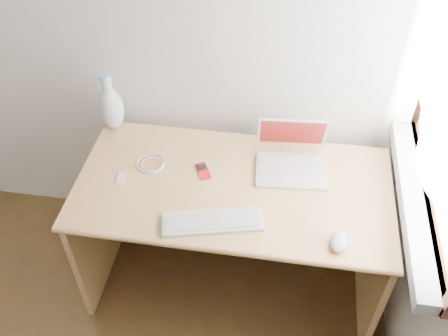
% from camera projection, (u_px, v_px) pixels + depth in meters
% --- Properties ---
extents(desk, '(1.33, 0.67, 0.70)m').
position_uv_depth(desk, '(235.00, 203.00, 2.30)').
color(desk, '#DDB56B').
rests_on(desk, floor).
extents(laptop, '(0.32, 0.27, 0.20)m').
position_uv_depth(laptop, '(292.00, 158.00, 2.15)').
color(laptop, silver).
rests_on(laptop, desk).
extents(external_keyboard, '(0.41, 0.21, 0.02)m').
position_uv_depth(external_keyboard, '(212.00, 222.00, 1.95)').
color(external_keyboard, white).
rests_on(external_keyboard, desk).
extents(mouse, '(0.09, 0.12, 0.04)m').
position_uv_depth(mouse, '(339.00, 242.00, 1.87)').
color(mouse, silver).
rests_on(mouse, desk).
extents(ipod, '(0.09, 0.11, 0.01)m').
position_uv_depth(ipod, '(203.00, 171.00, 2.16)').
color(ipod, '#B30C18').
rests_on(ipod, desk).
extents(cable_coil, '(0.16, 0.16, 0.01)m').
position_uv_depth(cable_coil, '(151.00, 163.00, 2.19)').
color(cable_coil, white).
rests_on(cable_coil, desk).
extents(remote, '(0.04, 0.08, 0.01)m').
position_uv_depth(remote, '(121.00, 178.00, 2.13)').
color(remote, white).
rests_on(remote, desk).
extents(vase, '(0.11, 0.11, 0.29)m').
position_uv_depth(vase, '(111.00, 107.00, 2.29)').
color(vase, white).
rests_on(vase, desk).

